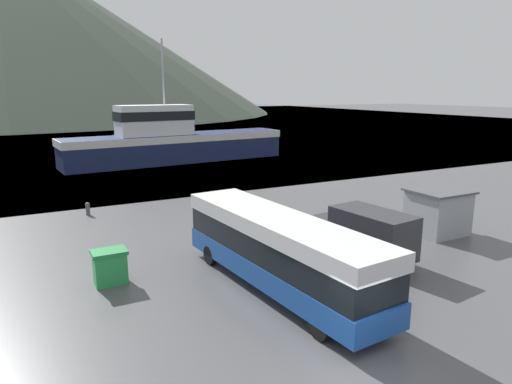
{
  "coord_description": "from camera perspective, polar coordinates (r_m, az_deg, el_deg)",
  "views": [
    {
      "loc": [
        -8.3,
        -9.24,
        8.0
      ],
      "look_at": [
        4.07,
        14.54,
        2.0
      ],
      "focal_mm": 32.0,
      "sensor_mm": 36.0,
      "label": 1
    }
  ],
  "objects": [
    {
      "name": "dock_kiosk",
      "position": [
        27.81,
        21.75,
        -2.28
      ],
      "size": [
        3.08,
        2.78,
        2.54
      ],
      "color": "#93999E",
      "rests_on": "ground"
    },
    {
      "name": "ground_plane",
      "position": [
        14.77,
        12.94,
        -20.53
      ],
      "size": [
        400.0,
        400.0,
        0.0
      ],
      "primitive_type": "plane",
      "color": "#4C4C4F"
    },
    {
      "name": "storage_bin",
      "position": [
        20.36,
        -17.78,
        -8.88
      ],
      "size": [
        1.42,
        1.03,
        1.47
      ],
      "color": "green",
      "rests_on": "ground"
    },
    {
      "name": "delivery_van",
      "position": [
        22.76,
        13.27,
        -4.88
      ],
      "size": [
        2.71,
        5.91,
        2.44
      ],
      "rotation": [
        0.0,
        0.0,
        0.12
      ],
      "color": "#2D2D33",
      "rests_on": "ground"
    },
    {
      "name": "hill_backdrop",
      "position": [
        186.34,
        -29.16,
        17.51
      ],
      "size": [
        181.76,
        181.76,
        57.64
      ],
      "primitive_type": "cone",
      "color": "#3D473D",
      "rests_on": "ground"
    },
    {
      "name": "fishing_boat",
      "position": [
        52.58,
        -10.37,
        6.33
      ],
      "size": [
        25.73,
        6.79,
        13.38
      ],
      "rotation": [
        0.0,
        0.0,
        4.8
      ],
      "color": "#19234C",
      "rests_on": "water_surface"
    },
    {
      "name": "mooring_bollard",
      "position": [
        31.79,
        -20.29,
        -1.9
      ],
      "size": [
        0.3,
        0.3,
        0.85
      ],
      "color": "#4C4C51",
      "rests_on": "ground"
    },
    {
      "name": "water_surface",
      "position": [
        152.91,
        -24.61,
        8.49
      ],
      "size": [
        240.0,
        240.0,
        0.0
      ],
      "primitive_type": "plane",
      "color": "#3D5160",
      "rests_on": "ground"
    },
    {
      "name": "tour_bus",
      "position": [
        18.59,
        2.78,
        -7.07
      ],
      "size": [
        3.47,
        11.45,
        3.08
      ],
      "rotation": [
        0.0,
        0.0,
        0.09
      ],
      "color": "#194799",
      "rests_on": "ground"
    }
  ]
}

